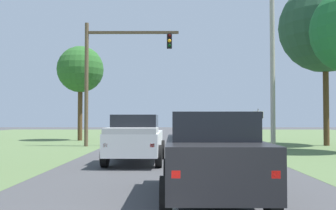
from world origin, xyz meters
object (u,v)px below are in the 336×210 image
traffic_light (109,67)px  utility_pole_right (273,68)px  keep_moving_sign (258,123)px  extra_tree_2 (80,70)px  red_suv_near (211,153)px  pickup_truck_lead (136,138)px  oak_tree_right (325,27)px

traffic_light → utility_pole_right: size_ratio=0.82×
keep_moving_sign → utility_pole_right: size_ratio=0.24×
extra_tree_2 → keep_moving_sign: bearing=-33.9°
extra_tree_2 → traffic_light: bearing=-62.9°
red_suv_near → pickup_truck_lead: bearing=108.1°
oak_tree_right → extra_tree_2: (-16.92, 5.66, -2.04)m
red_suv_near → utility_pole_right: utility_pole_right is taller
keep_moving_sign → pickup_truck_lead: bearing=-131.2°
pickup_truck_lead → keep_moving_sign: bearing=48.8°
utility_pole_right → oak_tree_right: bearing=24.9°
traffic_light → keep_moving_sign: 9.65m
utility_pole_right → extra_tree_2: size_ratio=1.27×
keep_moving_sign → traffic_light: bearing=168.7°
red_suv_near → pickup_truck_lead: 7.14m
pickup_truck_lead → keep_moving_sign: (6.40, 7.30, 0.51)m
utility_pole_right → extra_tree_2: bearing=150.4°
pickup_truck_lead → traffic_light: 10.20m
pickup_truck_lead → oak_tree_right: oak_tree_right is taller
keep_moving_sign → utility_pole_right: (1.02, 0.67, 3.23)m
keep_moving_sign → oak_tree_right: 8.17m
red_suv_near → utility_pole_right: bearing=70.6°
traffic_light → oak_tree_right: 13.94m
pickup_truck_lead → extra_tree_2: (-5.68, 15.41, 4.57)m
red_suv_near → traffic_light: size_ratio=0.63×
red_suv_near → oak_tree_right: (9.03, 16.54, 6.57)m
red_suv_near → extra_tree_2: 23.99m
red_suv_near → extra_tree_2: (-7.90, 22.20, 4.53)m
oak_tree_right → extra_tree_2: 17.96m
oak_tree_right → keep_moving_sign: bearing=-153.2°
extra_tree_2 → utility_pole_right: bearing=-29.6°
pickup_truck_lead → oak_tree_right: (11.25, 9.75, 6.61)m
oak_tree_right → utility_pole_right: oak_tree_right is taller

